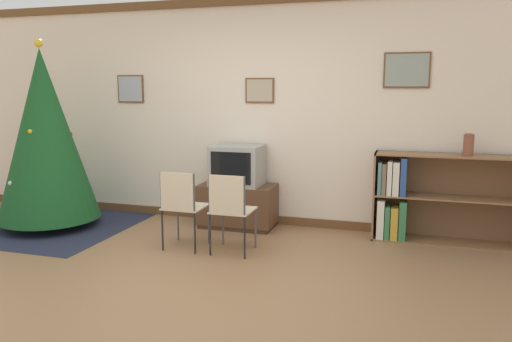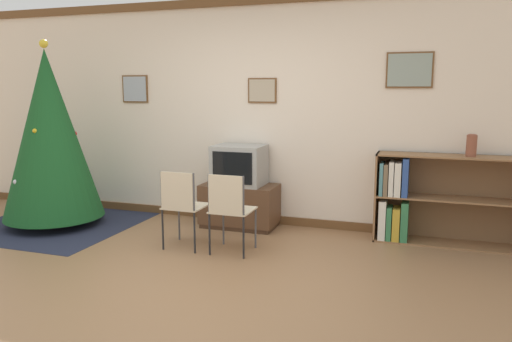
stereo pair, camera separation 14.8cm
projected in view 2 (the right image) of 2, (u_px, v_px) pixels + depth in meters
name	position (u px, v px, depth m)	size (l,w,h in m)	color
ground_plane	(177.00, 287.00, 4.17)	(24.00, 24.00, 0.00)	#936B47
wall_back	(260.00, 113.00, 6.02)	(9.00, 0.11, 2.70)	silver
area_rug	(56.00, 224.00, 6.08)	(1.87, 1.85, 0.01)	#23283D
christmas_tree	(50.00, 135.00, 5.90)	(1.17, 1.17, 2.19)	maroon
tv_console	(240.00, 206.00, 5.96)	(0.89, 0.48, 0.51)	#412A1A
television	(239.00, 165.00, 5.87)	(0.58, 0.47, 0.47)	#9E9E99
folding_chair_left	(182.00, 204.00, 5.10)	(0.40, 0.40, 0.82)	beige
folding_chair_right	(230.00, 208.00, 4.93)	(0.40, 0.40, 0.82)	beige
bookshelf	(431.00, 200.00, 5.31)	(1.70, 0.36, 0.96)	olive
vase	(471.00, 145.00, 5.07)	(0.10, 0.10, 0.23)	brown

